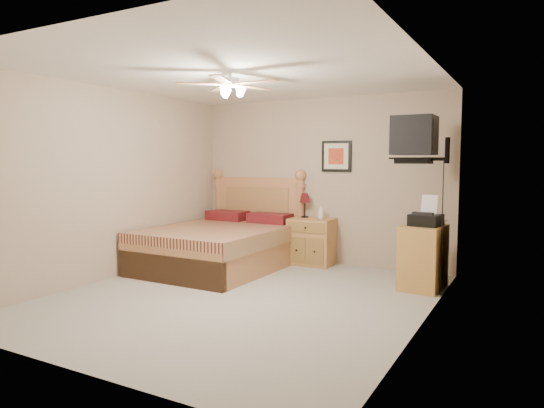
{
  "coord_description": "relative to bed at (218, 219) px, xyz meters",
  "views": [
    {
      "loc": [
        2.91,
        -4.58,
        1.54
      ],
      "look_at": [
        -0.1,
        0.9,
        0.99
      ],
      "focal_mm": 32.0,
      "sensor_mm": 36.0,
      "label": 1
    }
  ],
  "objects": [
    {
      "name": "wall_front",
      "position": [
        1.1,
        -3.37,
        0.54
      ],
      "size": [
        4.0,
        0.04,
        2.5
      ],
      "primitive_type": "cube",
      "color": "tan",
      "rests_on": "ground"
    },
    {
      "name": "wall_tv",
      "position": [
        2.85,
        0.22,
        1.1
      ],
      "size": [
        0.56,
        0.46,
        0.58
      ],
      "primitive_type": null,
      "color": "black",
      "rests_on": "wall_right"
    },
    {
      "name": "wall_right",
      "position": [
        3.1,
        -1.12,
        0.54
      ],
      "size": [
        0.04,
        4.5,
        2.5
      ],
      "primitive_type": "cube",
      "color": "tan",
      "rests_on": "ground"
    },
    {
      "name": "fax_machine",
      "position": [
        2.85,
        0.25,
        0.24
      ],
      "size": [
        0.39,
        0.41,
        0.37
      ],
      "primitive_type": null,
      "rotation": [
        0.0,
        0.0,
        -0.14
      ],
      "color": "black",
      "rests_on": "dresser"
    },
    {
      "name": "wall_left",
      "position": [
        -0.9,
        -1.12,
        0.54
      ],
      "size": [
        0.04,
        4.5,
        2.5
      ],
      "primitive_type": "cube",
      "color": "tan",
      "rests_on": "ground"
    },
    {
      "name": "floor",
      "position": [
        1.1,
        -1.12,
        -0.71
      ],
      "size": [
        4.5,
        4.5,
        0.0
      ],
      "primitive_type": "plane",
      "color": "gray",
      "rests_on": "ground"
    },
    {
      "name": "magazine_upper",
      "position": [
        2.85,
        0.5,
        0.09
      ],
      "size": [
        0.22,
        0.27,
        0.02
      ],
      "primitive_type": "imported",
      "rotation": [
        0.0,
        0.0,
        -0.15
      ],
      "color": "tan",
      "rests_on": "magazine_lower"
    },
    {
      "name": "nightstand",
      "position": [
        1.07,
        0.88,
        -0.36
      ],
      "size": [
        0.67,
        0.51,
        0.69
      ],
      "primitive_type": "cube",
      "rotation": [
        0.0,
        0.0,
        0.05
      ],
      "color": "#B77C39",
      "rests_on": "ground"
    },
    {
      "name": "lotion_bottle",
      "position": [
        1.2,
        0.93,
        0.09
      ],
      "size": [
        0.11,
        0.11,
        0.21
      ],
      "primitive_type": "imported",
      "rotation": [
        0.0,
        0.0,
        -0.43
      ],
      "color": "white",
      "rests_on": "nightstand"
    },
    {
      "name": "ceiling",
      "position": [
        1.1,
        -1.12,
        1.79
      ],
      "size": [
        4.0,
        4.5,
        0.04
      ],
      "primitive_type": "cube",
      "color": "white",
      "rests_on": "ground"
    },
    {
      "name": "magazine_lower",
      "position": [
        2.83,
        0.47,
        0.07
      ],
      "size": [
        0.23,
        0.27,
        0.02
      ],
      "primitive_type": "imported",
      "rotation": [
        0.0,
        0.0,
        0.25
      ],
      "color": "#C4B098",
      "rests_on": "dresser"
    },
    {
      "name": "framed_picture",
      "position": [
        1.37,
        1.11,
        0.91
      ],
      "size": [
        0.46,
        0.04,
        0.46
      ],
      "primitive_type": "cube",
      "color": "black",
      "rests_on": "wall_back"
    },
    {
      "name": "dresser",
      "position": [
        2.83,
        0.27,
        -0.33
      ],
      "size": [
        0.5,
        0.68,
        0.77
      ],
      "primitive_type": "cube",
      "rotation": [
        0.0,
        0.0,
        -0.07
      ],
      "color": "#BC853E",
      "rests_on": "ground"
    },
    {
      "name": "bed",
      "position": [
        0.0,
        0.0,
        0.0
      ],
      "size": [
        1.69,
        2.21,
        1.42
      ],
      "primitive_type": null,
      "rotation": [
        0.0,
        0.0,
        -0.01
      ],
      "color": "#BE7648",
      "rests_on": "ground"
    },
    {
      "name": "wall_back",
      "position": [
        1.1,
        1.13,
        0.54
      ],
      "size": [
        4.0,
        0.04,
        2.5
      ],
      "primitive_type": "cube",
      "color": "tan",
      "rests_on": "ground"
    },
    {
      "name": "ceiling_fan",
      "position": [
        1.1,
        -1.32,
        1.65
      ],
      "size": [
        1.14,
        1.14,
        0.28
      ],
      "primitive_type": null,
      "color": "white",
      "rests_on": "ceiling"
    },
    {
      "name": "table_lamp",
      "position": [
        0.91,
        0.98,
        0.16
      ],
      "size": [
        0.21,
        0.21,
        0.36
      ],
      "primitive_type": null,
      "rotation": [
        0.0,
        0.0,
        -0.08
      ],
      "color": "#571215",
      "rests_on": "nightstand"
    }
  ]
}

